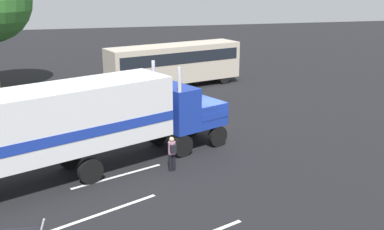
{
  "coord_description": "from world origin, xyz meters",
  "views": [
    {
      "loc": [
        -6.21,
        -22.47,
        8.51
      ],
      "look_at": [
        -0.64,
        -0.26,
        1.6
      ],
      "focal_mm": 42.81,
      "sensor_mm": 36.0,
      "label": 1
    }
  ],
  "objects_px": {
    "semi_truck": "(79,121)",
    "person_bystander": "(172,152)",
    "parked_bus": "(174,62)",
    "parked_car": "(9,104)"
  },
  "relations": [
    {
      "from": "parked_bus",
      "to": "parked_car",
      "type": "height_order",
      "value": "parked_bus"
    },
    {
      "from": "parked_bus",
      "to": "parked_car",
      "type": "relative_size",
      "value": 2.43
    },
    {
      "from": "person_bystander",
      "to": "parked_bus",
      "type": "xyz_separation_m",
      "value": [
        3.58,
        16.34,
        1.17
      ]
    },
    {
      "from": "person_bystander",
      "to": "parked_car",
      "type": "height_order",
      "value": "person_bystander"
    },
    {
      "from": "semi_truck",
      "to": "person_bystander",
      "type": "height_order",
      "value": "semi_truck"
    },
    {
      "from": "person_bystander",
      "to": "parked_car",
      "type": "xyz_separation_m",
      "value": [
        -8.27,
        10.86,
        -0.09
      ]
    },
    {
      "from": "semi_truck",
      "to": "person_bystander",
      "type": "bearing_deg",
      "value": -8.8
    },
    {
      "from": "parked_car",
      "to": "person_bystander",
      "type": "bearing_deg",
      "value": -52.71
    },
    {
      "from": "semi_truck",
      "to": "parked_car",
      "type": "distance_m",
      "value": 11.22
    },
    {
      "from": "parked_bus",
      "to": "parked_car",
      "type": "distance_m",
      "value": 13.12
    }
  ]
}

